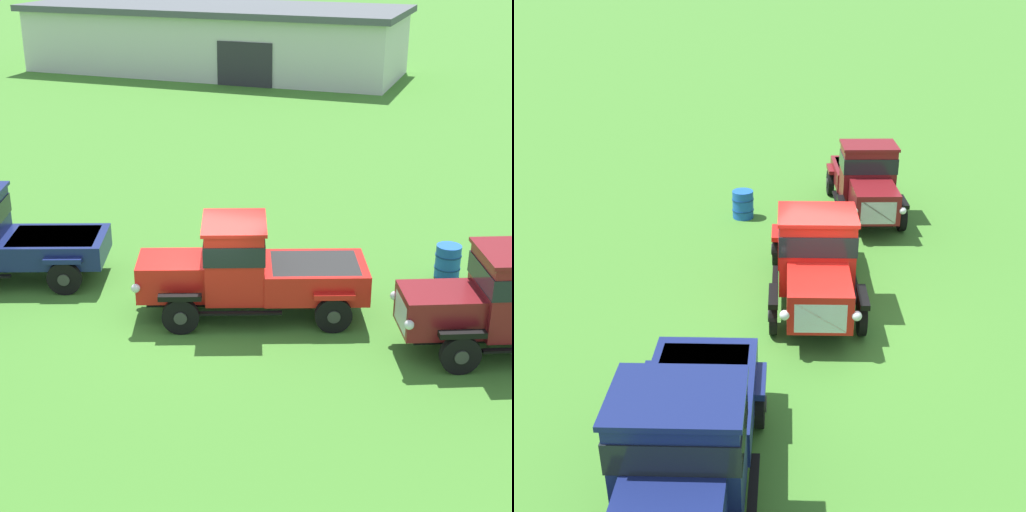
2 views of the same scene
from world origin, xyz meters
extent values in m
plane|color=#3D7528|center=(0.00, 0.00, 0.00)|extent=(240.00, 240.00, 0.00)
cylinder|color=black|center=(-3.68, 0.00, 0.42)|extent=(0.83, 0.43, 0.83)
cylinder|color=#2D2D2D|center=(-3.65, -0.09, 0.42)|extent=(0.28, 0.13, 0.29)
cylinder|color=black|center=(-4.34, 1.78, 0.42)|extent=(0.83, 0.43, 0.83)
cylinder|color=#2D2D2D|center=(-4.38, 1.86, 0.42)|extent=(0.28, 0.13, 0.29)
cube|color=black|center=(-5.63, 0.29, 0.50)|extent=(4.86, 2.65, 0.12)
cube|color=#141E51|center=(-6.11, 0.11, 1.39)|extent=(1.70, 1.98, 1.67)
cube|color=black|center=(-6.11, 0.11, 1.77)|extent=(1.76, 2.03, 0.47)
cube|color=#141E51|center=(-6.11, 0.11, 2.27)|extent=(1.84, 2.10, 0.08)
cube|color=black|center=(-5.67, -0.72, 0.48)|extent=(1.61, 0.71, 0.05)
cube|color=black|center=(-6.32, 1.02, 0.48)|extent=(1.61, 0.71, 0.05)
cube|color=#141E51|center=(-4.37, 0.76, 0.86)|extent=(2.98, 2.52, 0.60)
cube|color=black|center=(-4.37, 0.76, 1.13)|extent=(2.51, 2.13, 0.06)
cube|color=#141E51|center=(-3.68, 0.00, 0.88)|extent=(0.93, 0.51, 0.12)
cube|color=#141E51|center=(-4.34, 1.78, 0.88)|extent=(0.93, 0.51, 0.12)
cylinder|color=black|center=(-0.21, -0.86, 0.41)|extent=(0.83, 0.44, 0.82)
cylinder|color=#2D2D2D|center=(-0.17, -0.95, 0.41)|extent=(0.28, 0.13, 0.29)
cylinder|color=black|center=(-0.87, 0.88, 0.41)|extent=(0.83, 0.44, 0.82)
cylinder|color=#2D2D2D|center=(-0.90, 0.97, 0.41)|extent=(0.28, 0.13, 0.29)
cylinder|color=black|center=(2.92, 0.33, 0.41)|extent=(0.83, 0.44, 0.82)
cylinder|color=#2D2D2D|center=(2.95, 0.24, 0.41)|extent=(0.28, 0.13, 0.29)
cylinder|color=black|center=(2.26, 2.06, 0.41)|extent=(0.83, 0.44, 0.82)
cylinder|color=#2D2D2D|center=(2.22, 2.15, 0.41)|extent=(0.28, 0.13, 0.29)
cube|color=black|center=(0.94, 0.57, 0.49)|extent=(4.79, 2.63, 0.12)
cube|color=red|center=(-0.75, -0.07, 0.97)|extent=(1.89, 1.76, 0.84)
cube|color=silver|center=(-1.44, -0.33, 0.93)|extent=(0.42, 0.98, 0.63)
sphere|color=silver|center=(-1.20, -0.98, 0.99)|extent=(0.20, 0.20, 0.20)
sphere|color=silver|center=(-1.69, 0.32, 0.99)|extent=(0.20, 0.20, 0.20)
cube|color=black|center=(-0.21, -0.86, 0.87)|extent=(0.95, 0.52, 0.12)
cube|color=black|center=(-0.87, 0.88, 0.87)|extent=(0.95, 0.52, 0.12)
cube|color=red|center=(0.57, 0.43, 1.37)|extent=(1.79, 1.99, 1.64)
cube|color=black|center=(0.57, 0.43, 1.74)|extent=(1.85, 2.04, 0.46)
cube|color=red|center=(0.57, 0.43, 2.23)|extent=(1.93, 2.10, 0.08)
cube|color=black|center=(1.01, -0.38, 0.47)|extent=(1.74, 0.77, 0.05)
cube|color=black|center=(0.37, 1.33, 0.47)|extent=(1.74, 0.77, 0.05)
cube|color=red|center=(2.26, 1.07, 0.90)|extent=(2.78, 2.42, 0.71)
cube|color=black|center=(2.26, 1.07, 1.23)|extent=(2.34, 2.05, 0.06)
cube|color=red|center=(2.92, 0.33, 0.87)|extent=(0.92, 0.51, 0.12)
cube|color=red|center=(2.26, 2.06, 0.87)|extent=(0.92, 0.51, 0.12)
cylinder|color=black|center=(5.72, -0.49, 0.41)|extent=(0.83, 0.49, 0.82)
cylinder|color=#2D2D2D|center=(5.76, -0.59, 0.41)|extent=(0.28, 0.14, 0.29)
cylinder|color=black|center=(5.04, 1.13, 0.41)|extent=(0.83, 0.49, 0.82)
cylinder|color=#2D2D2D|center=(4.99, 1.23, 0.41)|extent=(0.28, 0.14, 0.29)
cylinder|color=black|center=(8.60, 0.72, 0.41)|extent=(0.83, 0.49, 0.82)
cylinder|color=#2D2D2D|center=(8.64, 0.62, 0.41)|extent=(0.28, 0.14, 0.29)
cylinder|color=black|center=(7.92, 2.34, 0.41)|extent=(0.83, 0.49, 0.82)
cylinder|color=#2D2D2D|center=(7.87, 2.44, 0.41)|extent=(0.28, 0.14, 0.29)
cube|color=black|center=(6.69, 0.87, 0.49)|extent=(4.56, 2.65, 0.12)
cube|color=maroon|center=(5.16, 0.22, 0.98)|extent=(1.95, 1.75, 0.85)
cube|color=silver|center=(4.45, -0.08, 0.93)|extent=(0.43, 0.91, 0.64)
sphere|color=silver|center=(4.69, -0.69, 1.00)|extent=(0.20, 0.20, 0.20)
sphere|color=silver|center=(4.18, 0.53, 1.00)|extent=(0.20, 0.20, 0.20)
cube|color=black|center=(5.72, -0.49, 0.87)|extent=(0.95, 0.55, 0.12)
cube|color=black|center=(5.04, 1.13, 0.87)|extent=(0.95, 0.55, 0.12)
cube|color=maroon|center=(6.42, 0.75, 1.37)|extent=(1.65, 1.87, 1.63)
cube|color=black|center=(6.42, 0.75, 1.73)|extent=(1.71, 1.92, 0.46)
cube|color=maroon|center=(6.42, 0.75, 2.22)|extent=(1.78, 1.98, 0.08)
cube|color=black|center=(6.86, 0.01, 0.47)|extent=(1.53, 0.75, 0.05)
cube|color=black|center=(6.19, 1.59, 0.47)|extent=(1.53, 0.75, 0.05)
cube|color=maroon|center=(7.95, 1.40, 0.83)|extent=(2.65, 2.34, 0.56)
cube|color=black|center=(7.95, 1.40, 1.08)|extent=(2.23, 1.98, 0.06)
cube|color=maroon|center=(8.60, 0.72, 0.87)|extent=(0.91, 0.54, 0.12)
cube|color=maroon|center=(7.92, 2.34, 0.87)|extent=(0.91, 0.54, 0.12)
cylinder|color=#1951B2|center=(4.91, 4.17, 0.43)|extent=(0.63, 0.63, 0.85)
cylinder|color=navy|center=(4.91, 4.17, 0.60)|extent=(0.66, 0.66, 0.03)
cylinder|color=navy|center=(4.91, 4.17, 0.26)|extent=(0.66, 0.66, 0.03)
camera|label=1|loc=(6.46, -14.62, 8.29)|focal=55.00mm
camera|label=2|loc=(-11.72, -3.43, 7.30)|focal=45.00mm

